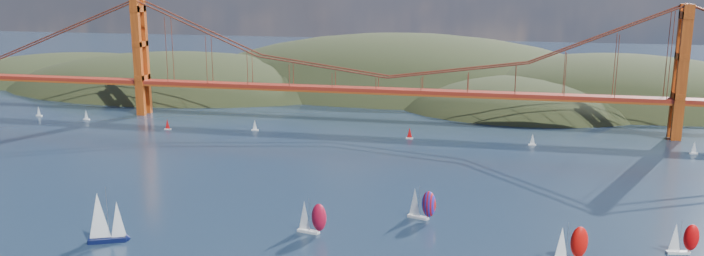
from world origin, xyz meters
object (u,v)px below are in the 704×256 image
racer_0 (311,217)px  racer_1 (570,243)px  sloop_navy (104,218)px  racer_rwb (421,203)px  racer_2 (683,238)px

racer_0 → racer_1: racer_1 is taller
sloop_navy → racer_rwb: bearing=-0.4°
racer_1 → sloop_navy: bearing=164.2°
racer_2 → racer_rwb: racer_rwb is taller
sloop_navy → racer_2: 142.91m
racer_0 → racer_2: (91.65, 6.18, -0.46)m
racer_1 → racer_0: bearing=153.7°
racer_0 → racer_2: bearing=15.8°
racer_0 → racer_rwb: racer_0 is taller
racer_0 → racer_2: 91.86m
racer_2 → sloop_navy: bearing=178.4°
sloop_navy → racer_0: size_ratio=1.54×
racer_1 → racer_rwb: bearing=127.8°
sloop_navy → racer_rwb: (76.19, 34.06, -1.97)m
sloop_navy → racer_rwb: sloop_navy is taller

